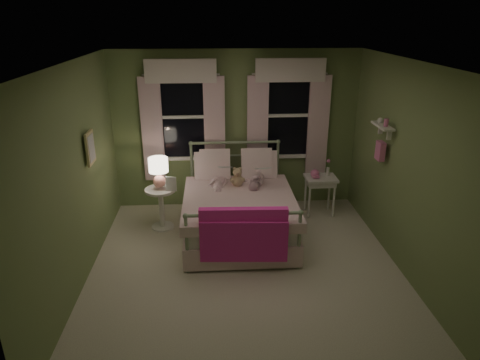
{
  "coord_description": "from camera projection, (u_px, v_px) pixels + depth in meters",
  "views": [
    {
      "loc": [
        -0.38,
        -4.74,
        3.1
      ],
      "look_at": [
        -0.03,
        0.63,
        1.0
      ],
      "focal_mm": 32.0,
      "sensor_mm": 36.0,
      "label": 1
    }
  ],
  "objects": [
    {
      "name": "pink_throw",
      "position": [
        244.0,
        229.0,
        5.29
      ],
      "size": [
        1.1,
        0.2,
        0.71
      ],
      "color": "#FE31B0",
      "rests_on": "bed"
    },
    {
      "name": "book_nightstand",
      "position": [
        166.0,
        190.0,
        6.33
      ],
      "size": [
        0.22,
        0.26,
        0.02
      ],
      "primitive_type": "imported",
      "rotation": [
        0.0,
        0.0,
        -0.27
      ],
      "color": "beige",
      "rests_on": "nightstand_left"
    },
    {
      "name": "table_lamp",
      "position": [
        159.0,
        170.0,
        6.29
      ],
      "size": [
        0.29,
        0.29,
        0.46
      ],
      "color": "#FCA095",
      "rests_on": "nightstand_left"
    },
    {
      "name": "child_left",
      "position": [
        218.0,
        164.0,
        6.49
      ],
      "size": [
        0.31,
        0.22,
        0.81
      ],
      "primitive_type": "imported",
      "rotation": [
        0.0,
        0.0,
        3.05
      ],
      "color": "#F7D1DD",
      "rests_on": "bed"
    },
    {
      "name": "bud_vase",
      "position": [
        328.0,
        168.0,
        6.87
      ],
      "size": [
        0.06,
        0.06,
        0.28
      ],
      "color": "white",
      "rests_on": "nightstand_right"
    },
    {
      "name": "book_right",
      "position": [
        257.0,
        172.0,
        6.31
      ],
      "size": [
        0.21,
        0.14,
        0.26
      ],
      "primitive_type": "imported",
      "rotation": [
        1.22,
        0.0,
        0.13
      ],
      "color": "beige",
      "rests_on": "child_right"
    },
    {
      "name": "teddy_bear",
      "position": [
        237.0,
        178.0,
        6.42
      ],
      "size": [
        0.23,
        0.19,
        0.31
      ],
      "color": "tan",
      "rests_on": "bed"
    },
    {
      "name": "window_left",
      "position": [
        183.0,
        113.0,
        6.81
      ],
      "size": [
        1.34,
        0.13,
        1.96
      ],
      "color": "black",
      "rests_on": "room_shell"
    },
    {
      "name": "bed",
      "position": [
        238.0,
        210.0,
        6.33
      ],
      "size": [
        1.58,
        2.04,
        1.18
      ],
      "color": "white",
      "rests_on": "ground"
    },
    {
      "name": "book_left",
      "position": [
        219.0,
        170.0,
        6.26
      ],
      "size": [
        0.21,
        0.14,
        0.26
      ],
      "primitive_type": "imported",
      "rotation": [
        1.22,
        0.0,
        -0.12
      ],
      "color": "beige",
      "rests_on": "child_left"
    },
    {
      "name": "framed_picture",
      "position": [
        90.0,
        148.0,
        5.45
      ],
      "size": [
        0.03,
        0.32,
        0.42
      ],
      "color": "beige",
      "rests_on": "room_shell"
    },
    {
      "name": "pink_toy",
      "position": [
        315.0,
        174.0,
        6.84
      ],
      "size": [
        0.14,
        0.18,
        0.14
      ],
      "color": "pink",
      "rests_on": "nightstand_right"
    },
    {
      "name": "nightstand_left",
      "position": [
        161.0,
        203.0,
        6.49
      ],
      "size": [
        0.46,
        0.46,
        0.65
      ],
      "color": "white",
      "rests_on": "ground"
    },
    {
      "name": "window_right",
      "position": [
        288.0,
        111.0,
        6.91
      ],
      "size": [
        1.34,
        0.13,
        1.96
      ],
      "color": "black",
      "rests_on": "room_shell"
    },
    {
      "name": "nightstand_right",
      "position": [
        320.0,
        183.0,
        6.9
      ],
      "size": [
        0.5,
        0.4,
        0.64
      ],
      "color": "white",
      "rests_on": "ground"
    },
    {
      "name": "room_shell",
      "position": [
        246.0,
        176.0,
        5.09
      ],
      "size": [
        4.2,
        4.2,
        4.2
      ],
      "color": "white",
      "rests_on": "ground"
    },
    {
      "name": "wall_shelf",
      "position": [
        382.0,
        139.0,
        5.78
      ],
      "size": [
        0.15,
        0.5,
        0.6
      ],
      "color": "white",
      "rests_on": "room_shell"
    },
    {
      "name": "child_right",
      "position": [
        255.0,
        163.0,
        6.52
      ],
      "size": [
        0.45,
        0.38,
        0.81
      ],
      "primitive_type": "imported",
      "rotation": [
        0.0,
        0.0,
        2.93
      ],
      "color": "#F7D1DD",
      "rests_on": "bed"
    }
  ]
}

